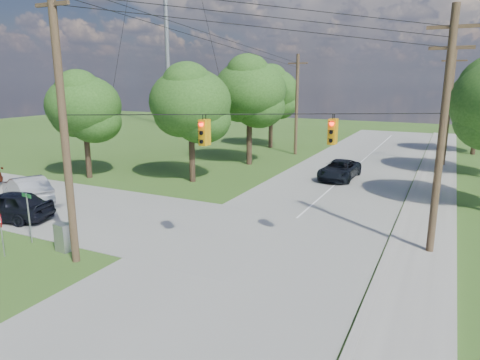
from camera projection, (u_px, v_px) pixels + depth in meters
The scene contains 20 objects.
ground at pixel (158, 288), 15.94m from camera, with size 140.00×140.00×0.00m, color #35581D.
main_road at pixel (261, 250), 19.44m from camera, with size 10.00×100.00×0.03m, color gray.
sidewalk_east at pixel (419, 278), 16.55m from camera, with size 2.60×100.00×0.12m, color #A9A59E.
pole_sw at pixel (62, 114), 16.83m from camera, with size 2.00×0.32×12.00m.
pole_ne at pixel (442, 131), 17.83m from camera, with size 2.00×0.32×10.50m.
pole_north_e at pixel (449, 108), 37.11m from camera, with size 2.00×0.32×10.00m.
pole_north_w at pixel (297, 104), 43.09m from camera, with size 2.00×0.32×10.00m.
power_lines at pixel (302, 49), 23.26m from camera, with size 13.93×29.62×4.93m.
traffic_signals at pixel (269, 131), 17.44m from camera, with size 4.91×3.27×1.05m.
tree_w_near at pixel (191, 102), 31.11m from camera, with size 6.00×6.00×8.40m.
tree_w_mid at pixel (249, 91), 37.51m from camera, with size 6.40×6.40×9.22m.
tree_w_far at pixel (271, 91), 47.18m from camera, with size 6.00×6.00×8.73m.
tree_e_far at pixel (480, 96), 42.80m from camera, with size 5.80×5.80×8.32m.
tree_cross_n at pixel (84, 106), 32.45m from camera, with size 5.60×5.60×7.91m.
car_cross_dark at pixel (8, 206), 23.28m from camera, with size 1.95×4.85×1.65m, color black.
car_cross_silver at pixel (27, 189), 26.74m from camera, with size 1.77×5.08×1.67m, color #AFB1B6.
car_main_north at pixel (340, 170), 33.06m from camera, with size 2.38×5.17×1.44m, color black.
control_cabinet at pixel (64, 237), 19.22m from camera, with size 0.71×0.51×1.28m, color #919497.
do_not_enter_sign at pixel (0, 224), 18.39m from camera, with size 0.62×0.31×2.02m.
street_name_sign at pixel (28, 211), 19.94m from camera, with size 0.73×0.13×2.43m.
Camera 1 is at (9.19, -11.73, 7.58)m, focal length 32.00 mm.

